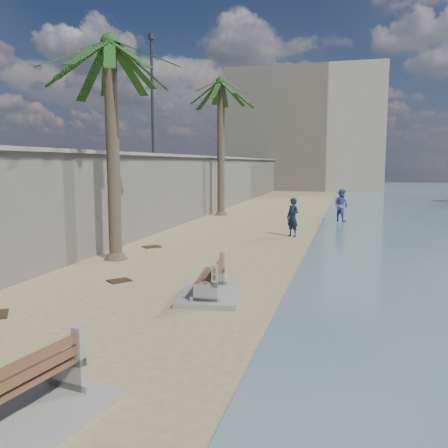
{
  "coord_description": "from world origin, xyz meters",
  "views": [
    {
      "loc": [
        3.45,
        -7.83,
        3.18
      ],
      "look_at": [
        -0.5,
        7.0,
        1.2
      ],
      "focal_mm": 38.0,
      "sensor_mm": 36.0,
      "label": 1
    }
  ],
  "objects_px": {
    "palm_mid": "(110,45)",
    "bench_near": "(21,393)",
    "palm_back": "(221,84)",
    "bench_far": "(210,281)",
    "person_a": "(293,214)",
    "person_b": "(341,203)"
  },
  "relations": [
    {
      "from": "palm_mid",
      "to": "bench_near",
      "type": "bearing_deg",
      "value": -68.72
    },
    {
      "from": "palm_back",
      "to": "bench_far",
      "type": "bearing_deg",
      "value": -75.56
    },
    {
      "from": "bench_near",
      "to": "person_a",
      "type": "height_order",
      "value": "person_a"
    },
    {
      "from": "bench_near",
      "to": "person_b",
      "type": "distance_m",
      "value": 22.26
    },
    {
      "from": "person_a",
      "to": "bench_near",
      "type": "bearing_deg",
      "value": -58.0
    },
    {
      "from": "palm_back",
      "to": "person_a",
      "type": "height_order",
      "value": "palm_back"
    },
    {
      "from": "bench_far",
      "to": "person_b",
      "type": "height_order",
      "value": "person_b"
    },
    {
      "from": "bench_far",
      "to": "person_a",
      "type": "distance_m",
      "value": 9.93
    },
    {
      "from": "bench_far",
      "to": "palm_mid",
      "type": "xyz_separation_m",
      "value": [
        -4.3,
        3.46,
        6.47
      ]
    },
    {
      "from": "palm_back",
      "to": "bench_near",
      "type": "bearing_deg",
      "value": -80.66
    },
    {
      "from": "bench_far",
      "to": "person_a",
      "type": "bearing_deg",
      "value": 85.4
    },
    {
      "from": "bench_near",
      "to": "palm_back",
      "type": "height_order",
      "value": "palm_back"
    },
    {
      "from": "bench_near",
      "to": "palm_mid",
      "type": "height_order",
      "value": "palm_mid"
    },
    {
      "from": "palm_mid",
      "to": "palm_back",
      "type": "bearing_deg",
      "value": 90.7
    },
    {
      "from": "bench_near",
      "to": "person_a",
      "type": "distance_m",
      "value": 15.89
    },
    {
      "from": "palm_mid",
      "to": "person_a",
      "type": "xyz_separation_m",
      "value": [
        5.09,
        6.43,
        -5.88
      ]
    },
    {
      "from": "bench_far",
      "to": "palm_back",
      "type": "relative_size",
      "value": 0.25
    },
    {
      "from": "bench_near",
      "to": "person_a",
      "type": "xyz_separation_m",
      "value": [
        1.43,
        15.82,
        0.57
      ]
    },
    {
      "from": "bench_far",
      "to": "person_b",
      "type": "distance_m",
      "value": 16.3
    },
    {
      "from": "palm_mid",
      "to": "person_a",
      "type": "bearing_deg",
      "value": 51.61
    },
    {
      "from": "bench_near",
      "to": "bench_far",
      "type": "xyz_separation_m",
      "value": [
        0.64,
        5.94,
        -0.02
      ]
    },
    {
      "from": "bench_far",
      "to": "palm_back",
      "type": "height_order",
      "value": "palm_back"
    }
  ]
}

